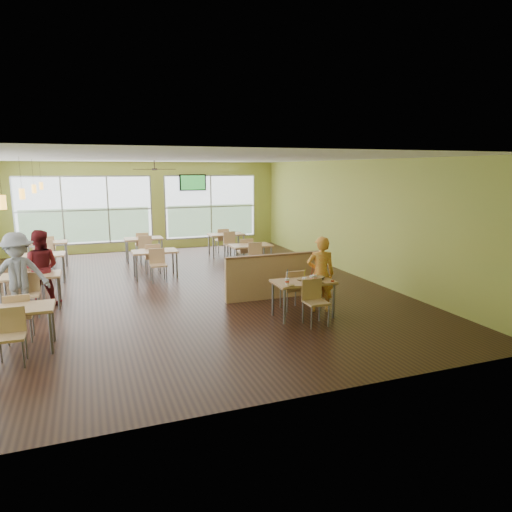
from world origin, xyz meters
name	(u,v)px	position (x,y,z in m)	size (l,w,h in m)	color
room	(175,226)	(0.00, 0.00, 1.60)	(12.00, 12.04, 3.20)	black
window_bays	(62,222)	(-2.65, 3.08, 1.48)	(9.24, 10.24, 2.38)	white
main_table	(303,286)	(2.00, -3.00, 0.63)	(1.22, 1.52, 0.87)	tan
half_wall_divider	(275,276)	(2.00, -1.55, 0.52)	(2.40, 0.14, 1.04)	tan
dining_tables	(126,255)	(-1.05, 1.71, 0.63)	(6.92, 8.72, 0.87)	tan
pendant_lights	(28,191)	(-3.20, 0.68, 2.45)	(0.11, 7.31, 0.86)	#2D2119
ceiling_fan	(155,169)	(0.00, 3.00, 2.95)	(1.25, 1.25, 0.29)	#2D2119
tv_backwall	(193,182)	(1.80, 5.90, 2.45)	(1.00, 0.07, 0.60)	black
man_plaid	(321,274)	(2.50, -2.79, 0.80)	(0.58, 0.38, 1.60)	#E75719
patron_maroon	(40,268)	(-3.02, -0.22, 0.83)	(0.81, 0.63, 1.67)	#5A1316
patron_grey	(18,276)	(-3.34, -1.08, 0.87)	(1.12, 0.65, 1.74)	slate
cup_blue	(287,281)	(1.57, -3.15, 0.82)	(0.09, 0.09, 0.32)	white
cup_yellow	(305,280)	(1.93, -3.18, 0.81)	(0.09, 0.09, 0.32)	white
cup_red_near	(312,278)	(2.12, -3.13, 0.82)	(0.09, 0.09, 0.33)	white
cup_red_far	(315,278)	(2.21, -3.08, 0.81)	(0.09, 0.09, 0.32)	white
food_basket	(319,278)	(2.34, -3.00, 0.78)	(0.25, 0.25, 0.06)	black
ketchup_cup	(333,281)	(2.51, -3.27, 0.76)	(0.07, 0.07, 0.03)	#951E00
wrapper_left	(291,285)	(1.59, -3.30, 0.77)	(0.15, 0.13, 0.04)	#997E4A
wrapper_mid	(302,279)	(1.99, -2.95, 0.78)	(0.22, 0.19, 0.05)	#997E4A
wrapper_right	(321,282)	(2.23, -3.30, 0.77)	(0.15, 0.13, 0.04)	#997E4A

